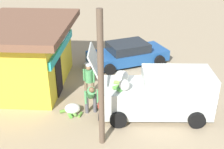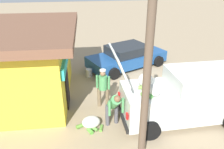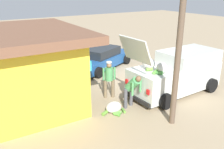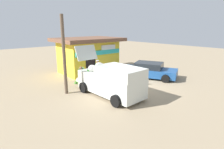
# 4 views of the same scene
# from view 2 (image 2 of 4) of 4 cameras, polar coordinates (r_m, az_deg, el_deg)

# --- Properties ---
(ground_plane) EXTENTS (60.00, 60.00, 0.00)m
(ground_plane) POSITION_cam_2_polar(r_m,az_deg,el_deg) (10.63, 10.06, -3.77)
(ground_plane) COLOR #9E896B
(storefront_bar) EXTENTS (5.72, 4.38, 3.10)m
(storefront_bar) POSITION_cam_2_polar(r_m,az_deg,el_deg) (9.87, -21.09, 2.95)
(storefront_bar) COLOR yellow
(storefront_bar) RESTS_ON ground_plane
(delivery_van) EXTENTS (2.20, 4.84, 2.85)m
(delivery_van) POSITION_cam_2_polar(r_m,az_deg,el_deg) (8.59, 18.37, -5.06)
(delivery_van) COLOR silver
(delivery_van) RESTS_ON ground_plane
(parked_sedan) EXTENTS (3.54, 4.81, 1.24)m
(parked_sedan) POSITION_cam_2_polar(r_m,az_deg,el_deg) (12.71, 3.84, 4.59)
(parked_sedan) COLOR #1E4C8C
(parked_sedan) RESTS_ON ground_plane
(vendor_standing) EXTENTS (0.44, 0.54, 1.64)m
(vendor_standing) POSITION_cam_2_polar(r_m,az_deg,el_deg) (8.81, -2.30, -2.95)
(vendor_standing) COLOR #726047
(vendor_standing) RESTS_ON ground_plane
(customer_bending) EXTENTS (0.74, 0.61, 1.45)m
(customer_bending) POSITION_cam_2_polar(r_m,az_deg,el_deg) (7.72, 0.47, -8.02)
(customer_bending) COLOR #4C4C51
(customer_bending) RESTS_ON ground_plane
(unloaded_banana_pile) EXTENTS (0.72, 0.98, 0.42)m
(unloaded_banana_pile) POSITION_cam_2_polar(r_m,az_deg,el_deg) (8.13, -5.40, -12.15)
(unloaded_banana_pile) COLOR silver
(unloaded_banana_pile) RESTS_ON ground_plane
(paint_bucket) EXTENTS (0.32, 0.32, 0.42)m
(paint_bucket) POSITION_cam_2_polar(r_m,az_deg,el_deg) (11.64, -5.89, 0.41)
(paint_bucket) COLOR silver
(paint_bucket) RESTS_ON ground_plane
(utility_pole) EXTENTS (0.20, 0.20, 4.77)m
(utility_pole) POSITION_cam_2_polar(r_m,az_deg,el_deg) (5.63, 8.60, -4.23)
(utility_pole) COLOR brown
(utility_pole) RESTS_ON ground_plane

